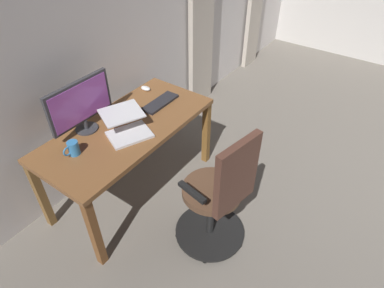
% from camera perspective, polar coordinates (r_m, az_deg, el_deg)
% --- Properties ---
extents(desk, '(1.50, 0.70, 0.72)m').
position_cam_1_polar(desk, '(2.77, -10.93, 1.59)').
color(desk, brown).
rests_on(desk, ground).
extents(office_chair, '(0.56, 0.56, 1.09)m').
position_cam_1_polar(office_chair, '(2.41, 4.64, -9.30)').
color(office_chair, black).
rests_on(office_chair, ground).
extents(computer_monitor, '(0.56, 0.18, 0.42)m').
position_cam_1_polar(computer_monitor, '(2.64, -18.67, 6.55)').
color(computer_monitor, '#333338').
rests_on(computer_monitor, desk).
extents(computer_keyboard, '(0.37, 0.13, 0.02)m').
position_cam_1_polar(computer_keyboard, '(2.95, -5.48, 7.12)').
color(computer_keyboard, '#232328').
rests_on(computer_keyboard, desk).
extents(laptop, '(0.43, 0.46, 0.16)m').
position_cam_1_polar(laptop, '(2.61, -11.21, 2.95)').
color(laptop, silver).
rests_on(laptop, desk).
extents(computer_mouse, '(0.06, 0.10, 0.04)m').
position_cam_1_polar(computer_mouse, '(3.17, -8.01, 9.49)').
color(computer_mouse, white).
rests_on(computer_mouse, desk).
extents(mug_coffee, '(0.13, 0.08, 0.11)m').
position_cam_1_polar(mug_coffee, '(2.51, -19.82, -0.71)').
color(mug_coffee, teal).
rests_on(mug_coffee, desk).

